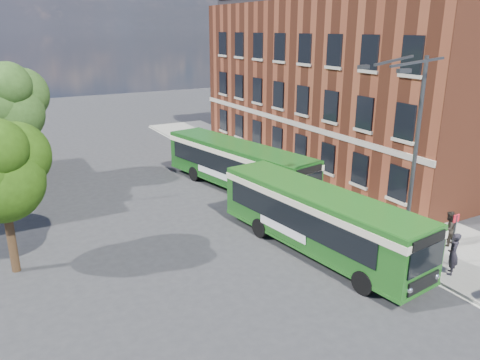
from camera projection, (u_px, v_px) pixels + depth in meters
ground at (290, 257)px, 21.57m from camera, size 120.00×120.00×0.00m
pavement at (307, 184)px, 31.43m from camera, size 6.00×48.00×0.15m
kerb_line at (269, 193)px, 30.04m from camera, size 0.12×48.00×0.01m
brick_office at (353, 71)px, 35.85m from camera, size 12.10×26.00×14.20m
street_lamp at (410, 154)px, 20.66m from camera, size 2.96×2.38×9.00m
bus_stop_sign at (454, 236)px, 20.20m from camera, size 0.35×0.08×2.52m
bus_front at (318, 215)px, 21.63m from camera, size 3.90×11.54×3.02m
bus_rear at (238, 162)px, 30.19m from camera, size 4.83×12.52×3.02m
pedestrian_a at (453, 254)px, 19.59m from camera, size 0.81×0.75×1.86m
pedestrian_b at (448, 228)px, 22.23m from camera, size 0.89×0.73×1.72m
tree_left at (1, 169)px, 18.95m from camera, size 4.05×3.85×6.83m
tree_right at (11, 103)px, 29.64m from camera, size 4.85×4.61×8.18m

